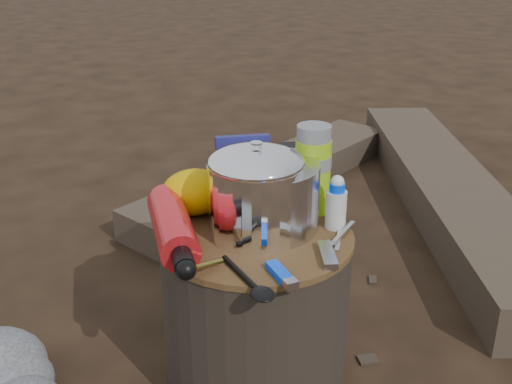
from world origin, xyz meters
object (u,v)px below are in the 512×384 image
object	(u,v)px
log_main	(448,192)
camping_pot	(256,192)
stump	(256,309)
travel_mug	(291,177)
fuel_bottle	(173,226)
thermos	(313,170)

from	to	relation	value
log_main	camping_pot	distance (m)	1.24
stump	log_main	bearing A→B (deg)	35.33
camping_pot	travel_mug	world-z (taller)	camping_pot
stump	fuel_bottle	distance (m)	0.29
fuel_bottle	thermos	size ratio (longest dim) A/B	1.63
stump	camping_pot	world-z (taller)	camping_pot
camping_pot	fuel_bottle	bearing A→B (deg)	176.09
stump	log_main	size ratio (longest dim) A/B	0.24
log_main	camping_pot	world-z (taller)	camping_pot
log_main	travel_mug	bearing A→B (deg)	-130.29
stump	log_main	distance (m)	1.18
log_main	travel_mug	xyz separation A→B (m)	(-0.83, -0.55, 0.38)
stump	fuel_bottle	xyz separation A→B (m)	(-0.18, 0.01, 0.23)
travel_mug	thermos	bearing A→B (deg)	-55.59
camping_pot	log_main	bearing A→B (deg)	35.31
fuel_bottle	travel_mug	bearing A→B (deg)	23.03
stump	travel_mug	bearing A→B (deg)	44.91
log_main	camping_pot	xyz separation A→B (m)	(-0.95, -0.68, 0.41)
fuel_bottle	thermos	world-z (taller)	thermos
camping_pot	thermos	bearing A→B (deg)	25.70
log_main	fuel_bottle	bearing A→B (deg)	-133.52
log_main	travel_mug	size ratio (longest dim) A/B	12.66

